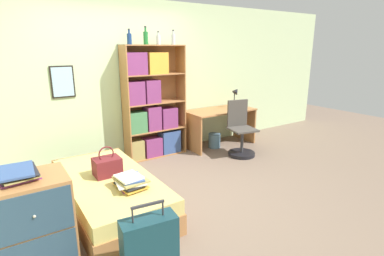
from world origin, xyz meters
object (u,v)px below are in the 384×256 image
(bed, at_px, (110,192))
(dresser, at_px, (34,223))
(magazine_pile_on_dresser, at_px, (17,174))
(bottle_brown, at_px, (146,38))
(waste_bin, at_px, (214,141))
(suitcase, at_px, (150,251))
(bottle_green, at_px, (129,39))
(desk_chair, at_px, (241,138))
(bottle_clear, at_px, (158,40))
(bottle_blue, at_px, (173,39))
(book_stack_on_bed, at_px, (130,182))
(desk_lamp, at_px, (236,94))
(handbag, at_px, (107,166))
(desk, at_px, (220,120))
(bookcase, at_px, (151,108))

(bed, bearing_deg, dresser, -144.28)
(dresser, relative_size, magazine_pile_on_dresser, 2.12)
(bottle_brown, distance_m, waste_bin, 2.25)
(suitcase, xyz_separation_m, bottle_green, (1.01, 2.67, 1.68))
(desk_chair, bearing_deg, bottle_clear, 143.19)
(dresser, height_order, bottle_blue, bottle_blue)
(bottle_blue, bearing_deg, suitcase, -123.99)
(bottle_green, relative_size, desk_chair, 0.24)
(book_stack_on_bed, xyz_separation_m, desk_chair, (2.42, 0.91, -0.15))
(desk_lamp, bearing_deg, suitcase, -140.99)
(handbag, height_order, desk_chair, desk_chair)
(handbag, bearing_deg, book_stack_on_bed, -77.92)
(bottle_green, bearing_deg, suitcase, -110.73)
(book_stack_on_bed, height_order, waste_bin, book_stack_on_bed)
(bottle_brown, bearing_deg, desk_chair, -28.27)
(book_stack_on_bed, height_order, bottle_brown, bottle_brown)
(desk, distance_m, desk_lamp, 0.61)
(bottle_clear, height_order, desk_chair, bottle_clear)
(bottle_green, distance_m, bottle_clear, 0.51)
(bookcase, distance_m, waste_bin, 1.41)
(suitcase, relative_size, bookcase, 0.38)
(dresser, bearing_deg, magazine_pile_on_dresser, 147.13)
(magazine_pile_on_dresser, distance_m, bottle_green, 2.84)
(handbag, bearing_deg, bottle_green, 55.48)
(handbag, xyz_separation_m, bottle_blue, (1.62, 1.21, 1.47))
(handbag, relative_size, bottle_brown, 1.27)
(bottle_green, bearing_deg, bed, -123.81)
(magazine_pile_on_dresser, xyz_separation_m, bookcase, (2.10, 1.87, -0.01))
(dresser, bearing_deg, bookcase, 42.98)
(book_stack_on_bed, xyz_separation_m, magazine_pile_on_dresser, (-1.01, -0.17, 0.40))
(desk, distance_m, waste_bin, 0.41)
(handbag, xyz_separation_m, waste_bin, (2.38, 1.02, -0.37))
(bottle_green, bearing_deg, waste_bin, -9.59)
(suitcase, bearing_deg, dresser, 134.59)
(handbag, relative_size, bottle_clear, 1.67)
(book_stack_on_bed, relative_size, desk_chair, 0.40)
(suitcase, relative_size, desk_chair, 0.74)
(bed, relative_size, desk_lamp, 4.71)
(bottle_clear, xyz_separation_m, desk_lamp, (1.55, -0.20, -1.00))
(bottle_green, height_order, desk, bottle_green)
(handbag, relative_size, dresser, 0.43)
(dresser, height_order, bottle_brown, bottle_brown)
(magazine_pile_on_dresser, relative_size, bottle_clear, 1.82)
(book_stack_on_bed, bearing_deg, waste_bin, 32.84)
(bottle_brown, relative_size, bottle_blue, 1.17)
(bottle_clear, relative_size, desk, 0.16)
(bottle_green, bearing_deg, book_stack_on_bed, -114.29)
(bookcase, height_order, bottle_clear, bottle_clear)
(handbag, xyz_separation_m, desk, (2.55, 1.08, -0.00))
(magazine_pile_on_dresser, height_order, desk_chair, desk_chair)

